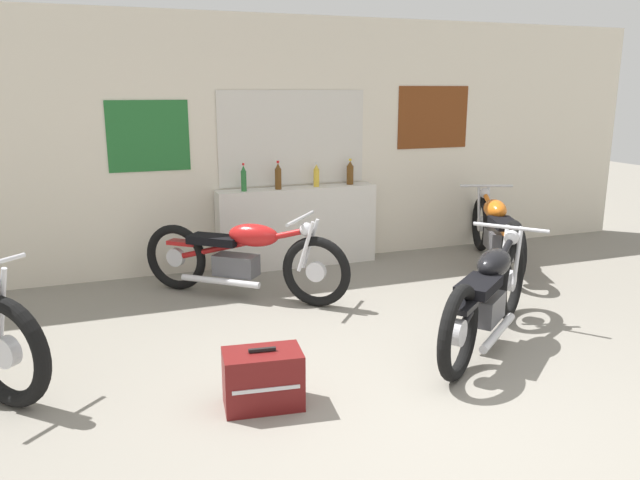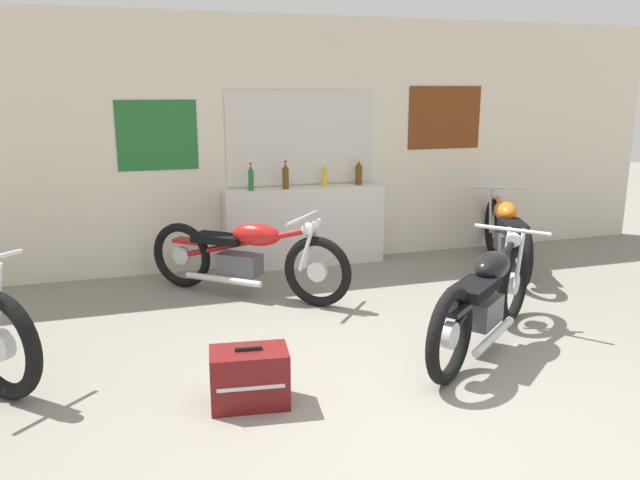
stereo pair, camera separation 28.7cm
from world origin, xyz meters
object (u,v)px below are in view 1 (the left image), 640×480
(bottle_left_center, at_px, (278,177))
(motorcycle_orange, at_px, (496,231))
(bottle_right_center, at_px, (350,173))
(motorcycle_black, at_px, (489,295))
(hard_case_darkred, at_px, (263,379))
(motorcycle_red, at_px, (242,257))
(bottle_leftmost, at_px, (244,179))
(bottle_center, at_px, (316,176))

(bottle_left_center, relative_size, motorcycle_orange, 0.16)
(bottle_left_center, distance_m, bottle_right_center, 0.90)
(bottle_left_center, xyz_separation_m, motorcycle_black, (0.91, -2.70, -0.64))
(motorcycle_black, xyz_separation_m, hard_case_darkred, (-1.95, -0.34, -0.23))
(bottle_left_center, distance_m, motorcycle_red, 1.25)
(bottle_leftmost, bearing_deg, bottle_center, 2.35)
(motorcycle_orange, bearing_deg, motorcycle_black, -127.45)
(bottle_left_center, height_order, bottle_center, bottle_left_center)
(bottle_center, relative_size, motorcycle_black, 0.16)
(bottle_leftmost, relative_size, bottle_left_center, 0.97)
(motorcycle_black, bearing_deg, bottle_center, 99.24)
(bottle_leftmost, height_order, motorcycle_black, bottle_leftmost)
(bottle_right_center, distance_m, motorcycle_black, 2.83)
(motorcycle_red, relative_size, motorcycle_orange, 0.86)
(bottle_left_center, xyz_separation_m, hard_case_darkred, (-1.04, -3.04, -0.87))
(bottle_leftmost, distance_m, bottle_center, 0.86)
(bottle_center, bearing_deg, bottle_left_center, -175.53)
(bottle_right_center, relative_size, motorcycle_black, 0.18)
(bottle_right_center, distance_m, hard_case_darkred, 3.74)
(bottle_leftmost, relative_size, bottle_center, 1.11)
(bottle_right_center, bearing_deg, bottle_center, -177.50)
(bottle_leftmost, height_order, motorcycle_orange, bottle_leftmost)
(bottle_left_center, height_order, hard_case_darkred, bottle_left_center)
(bottle_left_center, relative_size, motorcycle_red, 0.18)
(bottle_leftmost, distance_m, motorcycle_orange, 2.94)
(bottle_left_center, distance_m, bottle_center, 0.47)
(motorcycle_red, bearing_deg, bottle_left_center, 53.74)
(bottle_center, height_order, hard_case_darkred, bottle_center)
(motorcycle_red, bearing_deg, bottle_right_center, 31.11)
(bottle_left_center, xyz_separation_m, motorcycle_orange, (2.37, -0.80, -0.64))
(motorcycle_black, bearing_deg, motorcycle_red, 130.28)
(bottle_leftmost, height_order, bottle_right_center, bottle_leftmost)
(motorcycle_red, bearing_deg, bottle_leftmost, 74.23)
(motorcycle_black, bearing_deg, motorcycle_orange, 52.55)
(bottle_leftmost, distance_m, motorcycle_black, 3.06)
(bottle_right_center, relative_size, hard_case_darkred, 0.56)
(motorcycle_red, bearing_deg, motorcycle_black, -49.72)
(bottle_right_center, bearing_deg, bottle_left_center, -176.46)
(bottle_leftmost, height_order, bottle_left_center, bottle_left_center)
(bottle_leftmost, bearing_deg, motorcycle_orange, -16.22)
(bottle_left_center, bearing_deg, bottle_leftmost, 179.81)
(motorcycle_red, xyz_separation_m, motorcycle_orange, (3.00, 0.07, 0.00))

